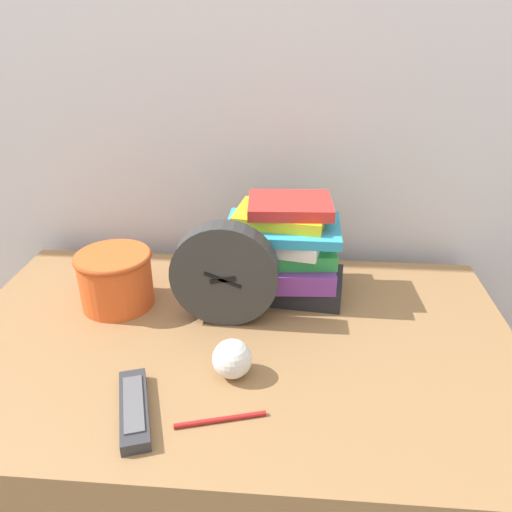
# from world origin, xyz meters

# --- Properties ---
(wall_back) EXTENTS (6.00, 0.04, 2.40)m
(wall_back) POSITION_xyz_m (0.00, 0.76, 1.20)
(wall_back) COLOR silver
(wall_back) RESTS_ON ground_plane
(desk) EXTENTS (1.09, 0.69, 0.72)m
(desk) POSITION_xyz_m (0.00, 0.34, 0.36)
(desk) COLOR olive
(desk) RESTS_ON ground_plane
(desk_clock) EXTENTS (0.21, 0.05, 0.21)m
(desk_clock) POSITION_xyz_m (-0.02, 0.40, 0.82)
(desk_clock) COLOR #333333
(desk_clock) RESTS_ON desk
(book_stack) EXTENTS (0.26, 0.20, 0.21)m
(book_stack) POSITION_xyz_m (0.09, 0.52, 0.82)
(book_stack) COLOR #232328
(book_stack) RESTS_ON desk
(basket) EXTENTS (0.16, 0.16, 0.12)m
(basket) POSITION_xyz_m (-0.26, 0.44, 0.78)
(basket) COLOR #E05623
(basket) RESTS_ON desk
(tv_remote) EXTENTS (0.09, 0.17, 0.02)m
(tv_remote) POSITION_xyz_m (-0.13, 0.13, 0.73)
(tv_remote) COLOR #333338
(tv_remote) RESTS_ON desk
(crumpled_paper_ball) EXTENTS (0.07, 0.07, 0.07)m
(crumpled_paper_ball) POSITION_xyz_m (0.01, 0.23, 0.75)
(crumpled_paper_ball) COLOR white
(crumpled_paper_ball) RESTS_ON desk
(pen) EXTENTS (0.14, 0.05, 0.01)m
(pen) POSITION_xyz_m (0.01, 0.12, 0.72)
(pen) COLOR #B21E1E
(pen) RESTS_ON desk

